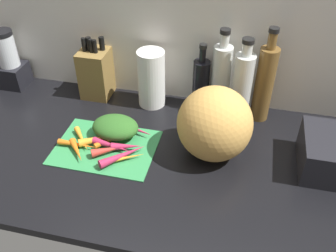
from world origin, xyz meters
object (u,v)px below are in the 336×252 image
(knife_block, at_px, (96,72))
(cutting_board, at_px, (106,147))
(carrot_0, at_px, (120,125))
(winter_squash, at_px, (215,124))
(carrot_7, at_px, (78,145))
(carrot_10, at_px, (126,146))
(carrot_9, at_px, (112,146))
(blender_appliance, at_px, (10,63))
(carrot_1, at_px, (109,150))
(carrot_2, at_px, (133,128))
(bottle_0, at_px, (201,83))
(bottle_2, at_px, (242,86))
(carrot_6, at_px, (82,139))
(carrot_8, at_px, (112,139))
(carrot_5, at_px, (77,150))
(carrot_4, at_px, (100,138))
(paper_towel_roll, at_px, (151,79))
(carrot_11, at_px, (123,158))
(carrot_3, at_px, (123,155))
(bottle_3, at_px, (264,83))
(bottle_1, at_px, (221,78))

(knife_block, bearing_deg, cutting_board, -64.72)
(knife_block, bearing_deg, carrot_0, -51.46)
(cutting_board, bearing_deg, winter_squash, 8.91)
(carrot_7, height_order, carrot_10, carrot_10)
(carrot_9, distance_m, blender_appliance, 0.67)
(carrot_1, xyz_separation_m, carrot_10, (0.05, 0.03, 0.00))
(carrot_2, relative_size, bottle_0, 0.59)
(cutting_board, height_order, bottle_2, bottle_2)
(carrot_6, xyz_separation_m, carrot_8, (0.11, 0.02, -0.00))
(carrot_5, xyz_separation_m, carrot_7, (-0.01, 0.03, -0.00))
(carrot_4, bearing_deg, bottle_0, 45.51)
(carrot_2, xyz_separation_m, blender_appliance, (-0.62, 0.21, 0.09))
(carrot_9, bearing_deg, bottle_0, 53.41)
(carrot_1, distance_m, carrot_6, 0.12)
(carrot_0, distance_m, paper_towel_roll, 0.23)
(carrot_11, distance_m, bottle_2, 0.52)
(carrot_3, relative_size, bottle_0, 0.63)
(cutting_board, bearing_deg, carrot_10, -0.66)
(carrot_6, relative_size, bottle_2, 0.40)
(carrot_10, height_order, bottle_3, bottle_3)
(cutting_board, distance_m, bottle_1, 0.51)
(carrot_0, relative_size, carrot_4, 0.84)
(bottle_0, relative_size, bottle_3, 0.74)
(carrot_1, bearing_deg, bottle_3, 34.72)
(cutting_board, relative_size, carrot_7, 2.41)
(blender_appliance, xyz_separation_m, bottle_2, (0.99, -0.02, 0.04))
(carrot_4, distance_m, blender_appliance, 0.60)
(carrot_6, height_order, blender_appliance, blender_appliance)
(knife_block, bearing_deg, carrot_3, -57.67)
(bottle_2, bearing_deg, carrot_4, -150.32)
(carrot_3, distance_m, carrot_8, 0.10)
(carrot_6, relative_size, carrot_9, 0.90)
(carrot_11, bearing_deg, blender_appliance, 149.58)
(paper_towel_roll, xyz_separation_m, bottle_2, (0.36, -0.02, 0.03))
(carrot_1, distance_m, bottle_3, 0.63)
(carrot_5, relative_size, bottle_2, 0.34)
(carrot_1, distance_m, bottle_0, 0.46)
(carrot_1, distance_m, carrot_7, 0.12)
(bottle_0, distance_m, bottle_2, 0.17)
(carrot_4, distance_m, carrot_11, 0.14)
(carrot_3, bearing_deg, bottle_0, 62.28)
(carrot_3, height_order, carrot_4, same)
(carrot_6, distance_m, bottle_1, 0.58)
(carrot_11, xyz_separation_m, bottle_0, (0.20, 0.40, 0.09))
(carrot_0, bearing_deg, carrot_6, -137.08)
(bottle_1, bearing_deg, winter_squash, -87.09)
(carrot_11, distance_m, paper_towel_roll, 0.38)
(carrot_3, xyz_separation_m, paper_towel_roll, (0.01, 0.36, 0.10))
(bottle_0, bearing_deg, bottle_3, -5.40)
(bottle_1, relative_size, bottle_3, 0.92)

